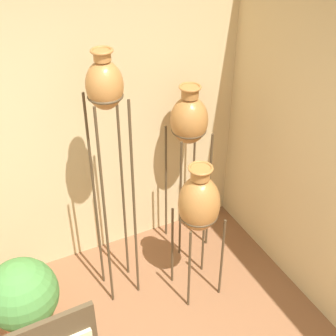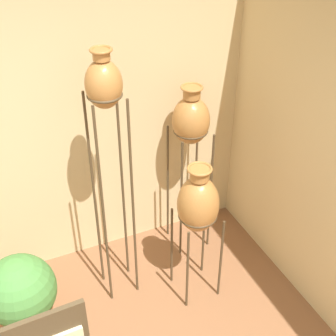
# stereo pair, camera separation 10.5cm
# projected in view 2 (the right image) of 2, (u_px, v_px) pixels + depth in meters

# --- Properties ---
(vase_stand_tall) EXTENTS (0.25, 0.25, 2.10)m
(vase_stand_tall) POSITION_uv_depth(u_px,v_px,m) (105.00, 99.00, 3.06)
(vase_stand_tall) COLOR #473823
(vase_stand_tall) RESTS_ON ground_plane
(vase_stand_medium) EXTENTS (0.31, 0.31, 1.59)m
(vase_stand_medium) POSITION_uv_depth(u_px,v_px,m) (191.00, 123.00, 3.80)
(vase_stand_medium) COLOR #473823
(vase_stand_medium) RESTS_ON ground_plane
(vase_stand_short) EXTENTS (0.32, 0.32, 1.24)m
(vase_stand_short) POSITION_uv_depth(u_px,v_px,m) (198.00, 204.00, 3.51)
(vase_stand_short) COLOR #473823
(vase_stand_short) RESTS_ON ground_plane
(potted_plant) EXTENTS (0.53, 0.53, 0.73)m
(potted_plant) POSITION_uv_depth(u_px,v_px,m) (22.00, 296.00, 3.43)
(potted_plant) COLOR #B26647
(potted_plant) RESTS_ON ground_plane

